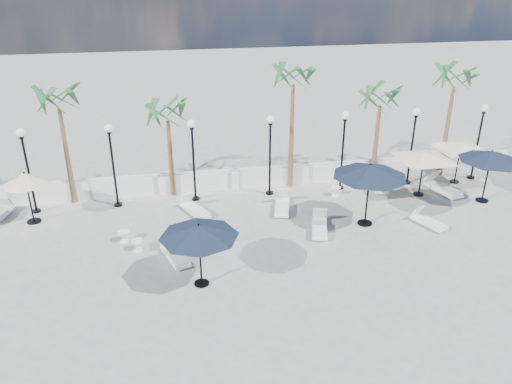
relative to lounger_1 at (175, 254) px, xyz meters
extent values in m
plane|color=gray|center=(4.61, -1.51, -0.23)|extent=(100.00, 100.00, 0.00)
cube|color=white|center=(4.61, 5.99, 0.22)|extent=(26.00, 0.30, 0.90)
cube|color=white|center=(4.61, 5.99, 0.74)|extent=(26.00, 0.12, 0.08)
cylinder|color=black|center=(-5.89, 4.99, -0.18)|extent=(0.36, 0.36, 0.10)
cylinder|color=black|center=(-5.89, 4.99, 1.52)|extent=(0.10, 0.10, 3.50)
cylinder|color=black|center=(-5.89, 4.99, 3.22)|extent=(0.18, 0.18, 0.10)
sphere|color=white|center=(-5.89, 4.99, 3.43)|extent=(0.36, 0.36, 0.36)
cylinder|color=black|center=(-2.39, 4.99, -0.18)|extent=(0.36, 0.36, 0.10)
cylinder|color=black|center=(-2.39, 4.99, 1.52)|extent=(0.10, 0.10, 3.50)
cylinder|color=black|center=(-2.39, 4.99, 3.22)|extent=(0.18, 0.18, 0.10)
sphere|color=white|center=(-2.39, 4.99, 3.43)|extent=(0.36, 0.36, 0.36)
cylinder|color=black|center=(1.11, 4.99, -0.18)|extent=(0.36, 0.36, 0.10)
cylinder|color=black|center=(1.11, 4.99, 1.52)|extent=(0.10, 0.10, 3.50)
cylinder|color=black|center=(1.11, 4.99, 3.22)|extent=(0.18, 0.18, 0.10)
sphere|color=white|center=(1.11, 4.99, 3.43)|extent=(0.36, 0.36, 0.36)
cylinder|color=black|center=(4.61, 4.99, -0.18)|extent=(0.36, 0.36, 0.10)
cylinder|color=black|center=(4.61, 4.99, 1.52)|extent=(0.10, 0.10, 3.50)
cylinder|color=black|center=(4.61, 4.99, 3.22)|extent=(0.18, 0.18, 0.10)
sphere|color=white|center=(4.61, 4.99, 3.43)|extent=(0.36, 0.36, 0.36)
cylinder|color=black|center=(8.11, 4.99, -0.18)|extent=(0.36, 0.36, 0.10)
cylinder|color=black|center=(8.11, 4.99, 1.52)|extent=(0.10, 0.10, 3.50)
cylinder|color=black|center=(8.11, 4.99, 3.22)|extent=(0.18, 0.18, 0.10)
sphere|color=white|center=(8.11, 4.99, 3.43)|extent=(0.36, 0.36, 0.36)
cylinder|color=black|center=(11.61, 4.99, -0.18)|extent=(0.36, 0.36, 0.10)
cylinder|color=black|center=(11.61, 4.99, 1.52)|extent=(0.10, 0.10, 3.50)
cylinder|color=black|center=(11.61, 4.99, 3.22)|extent=(0.18, 0.18, 0.10)
sphere|color=white|center=(11.61, 4.99, 3.43)|extent=(0.36, 0.36, 0.36)
cylinder|color=black|center=(15.11, 4.99, -0.18)|extent=(0.36, 0.36, 0.10)
cylinder|color=black|center=(15.11, 4.99, 1.52)|extent=(0.10, 0.10, 3.50)
cylinder|color=black|center=(15.11, 4.99, 3.22)|extent=(0.18, 0.18, 0.10)
sphere|color=white|center=(15.11, 4.99, 3.43)|extent=(0.36, 0.36, 0.36)
cone|color=brown|center=(-4.39, 5.79, 1.97)|extent=(0.28, 0.28, 4.40)
cone|color=brown|center=(0.11, 5.79, 1.57)|extent=(0.28, 0.28, 3.60)
cone|color=brown|center=(5.81, 5.79, 2.27)|extent=(0.28, 0.28, 5.00)
cone|color=brown|center=(10.11, 5.79, 1.67)|extent=(0.28, 0.28, 3.80)
cone|color=brown|center=(13.81, 5.79, 2.07)|extent=(0.28, 0.28, 4.60)
cube|color=white|center=(-7.17, 5.20, 0.28)|extent=(0.66, 0.56, 0.57)
cube|color=white|center=(0.01, -0.02, -0.08)|extent=(1.12, 1.87, 0.10)
cube|color=white|center=(0.08, -0.25, 0.02)|extent=(0.90, 1.31, 0.10)
cube|color=white|center=(-0.22, 0.66, 0.27)|extent=(0.66, 0.57, 0.55)
cube|color=white|center=(0.99, 3.56, -0.08)|extent=(1.28, 1.89, 0.10)
cube|color=white|center=(1.09, 3.34, 0.03)|extent=(1.01, 1.34, 0.10)
cube|color=white|center=(0.70, 4.23, 0.28)|extent=(0.69, 0.62, 0.56)
cube|color=white|center=(4.80, 3.21, -0.08)|extent=(1.06, 1.93, 0.10)
cube|color=white|center=(4.74, 2.97, 0.03)|extent=(0.87, 1.34, 0.10)
cube|color=white|center=(4.99, 3.93, 0.29)|extent=(0.67, 0.57, 0.57)
cube|color=white|center=(10.00, 4.69, -0.07)|extent=(1.07, 1.98, 0.10)
cube|color=white|center=(9.94, 4.44, 0.04)|extent=(0.88, 1.38, 0.10)
cube|color=white|center=(10.19, 5.43, 0.30)|extent=(0.68, 0.58, 0.59)
cube|color=white|center=(5.88, 1.05, -0.08)|extent=(1.09, 1.91, 0.10)
cube|color=white|center=(5.81, 0.81, 0.03)|extent=(0.89, 1.33, 0.10)
cube|color=white|center=(6.08, 1.75, 0.28)|extent=(0.67, 0.57, 0.57)
cube|color=white|center=(10.51, 0.70, -0.10)|extent=(1.12, 1.65, 0.09)
cube|color=white|center=(10.60, 0.51, -0.01)|extent=(0.88, 1.17, 0.09)
cube|color=white|center=(10.25, 1.28, 0.21)|extent=(0.60, 0.54, 0.49)
cube|color=white|center=(12.78, 3.63, -0.06)|extent=(1.12, 2.12, 0.11)
cube|color=white|center=(12.84, 3.37, 0.06)|extent=(0.93, 1.47, 0.11)
cube|color=white|center=(12.59, 4.43, 0.34)|extent=(0.73, 0.61, 0.63)
cylinder|color=white|center=(-1.95, 1.67, -0.21)|extent=(0.35, 0.35, 0.03)
cylinder|color=white|center=(-1.95, 1.67, -0.02)|extent=(0.05, 0.05, 0.42)
cylinder|color=white|center=(-1.95, 1.67, 0.20)|extent=(0.45, 0.45, 0.03)
cylinder|color=white|center=(-1.40, 0.88, -0.21)|extent=(0.35, 0.35, 0.03)
cylinder|color=white|center=(-1.40, 0.88, -0.02)|extent=(0.05, 0.05, 0.42)
cylinder|color=white|center=(-1.40, 0.88, 0.21)|extent=(0.46, 0.46, 0.03)
cylinder|color=white|center=(7.63, 4.22, -0.21)|extent=(0.35, 0.35, 0.03)
cylinder|color=white|center=(7.63, 4.22, -0.02)|extent=(0.05, 0.05, 0.42)
cylinder|color=white|center=(7.63, 4.22, 0.20)|extent=(0.46, 0.46, 0.03)
cylinder|color=black|center=(0.83, -1.74, -0.20)|extent=(0.51, 0.51, 0.06)
cylinder|color=black|center=(0.83, -1.74, 0.90)|extent=(0.06, 0.06, 2.25)
cone|color=black|center=(0.83, -1.74, 1.86)|extent=(2.67, 2.67, 0.41)
sphere|color=black|center=(0.83, -1.74, 2.09)|extent=(0.07, 0.07, 0.07)
cylinder|color=black|center=(7.96, 1.35, -0.19)|extent=(0.61, 0.61, 0.07)
cylinder|color=black|center=(7.96, 1.35, 1.09)|extent=(0.08, 0.08, 2.63)
cone|color=black|center=(7.96, 1.35, 2.20)|extent=(3.06, 3.06, 0.49)
sphere|color=black|center=(7.96, 1.35, 2.48)|extent=(0.09, 0.09, 0.09)
cylinder|color=black|center=(14.11, 2.47, -0.20)|extent=(0.56, 0.56, 0.06)
cylinder|color=black|center=(14.11, 2.47, 0.97)|extent=(0.07, 0.07, 2.40)
cone|color=black|center=(14.11, 2.47, 1.99)|extent=(2.80, 2.80, 0.45)
sphere|color=black|center=(14.11, 2.47, 2.24)|extent=(0.08, 0.08, 0.08)
cylinder|color=black|center=(14.02, 4.69, -0.20)|extent=(0.46, 0.46, 0.05)
cylinder|color=black|center=(14.02, 4.69, 0.80)|extent=(0.06, 0.06, 2.05)
pyramid|color=beige|center=(14.02, 4.69, 1.84)|extent=(4.53, 4.53, 0.31)
cylinder|color=black|center=(11.55, 3.63, -0.20)|extent=(0.49, 0.49, 0.06)
cylinder|color=black|center=(11.55, 3.63, 0.83)|extent=(0.07, 0.07, 2.11)
pyramid|color=beige|center=(11.55, 3.63, 1.90)|extent=(4.58, 4.58, 0.33)
cylinder|color=black|center=(-5.80, 4.03, -0.20)|extent=(0.58, 0.58, 0.06)
cylinder|color=black|center=(-5.80, 4.03, 0.87)|extent=(0.07, 0.07, 2.19)
cone|color=beige|center=(-5.80, 4.03, 1.77)|extent=(1.88, 1.88, 0.47)
sphere|color=black|center=(-5.80, 4.03, 2.03)|extent=(0.08, 0.08, 0.08)
camera|label=1|loc=(0.12, -16.03, 9.83)|focal=35.00mm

